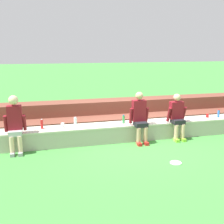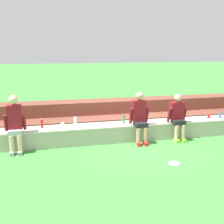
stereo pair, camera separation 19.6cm
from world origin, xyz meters
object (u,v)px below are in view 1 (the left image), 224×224
plastic_cup_left_end (207,116)px  person_left_of_center (140,116)px  person_far_left (15,123)px  frisbee (176,163)px  plastic_cup_middle (63,125)px  person_center (177,116)px  water_bottle_mid_right (42,124)px  water_bottle_near_left (219,114)px  water_bottle_mid_left (75,122)px  water_bottle_center_gap (124,119)px

plastic_cup_left_end → person_left_of_center: bearing=-172.0°
person_far_left → frisbee: 3.91m
plastic_cup_middle → plastic_cup_left_end: bearing=-0.1°
person_far_left → plastic_cup_middle: bearing=15.8°
person_center → frisbee: (-0.80, -1.56, -0.67)m
water_bottle_mid_right → water_bottle_near_left: water_bottle_mid_right is taller
person_left_of_center → plastic_cup_middle: person_left_of_center is taller
person_left_of_center → person_center: 1.11m
person_center → water_bottle_mid_right: person_center is taller
frisbee → water_bottle_mid_left: bearing=136.3°
person_center → water_bottle_near_left: (1.51, 0.26, -0.09)m
water_bottle_mid_left → frisbee: 2.82m
water_bottle_center_gap → water_bottle_mid_right: water_bottle_mid_right is taller
water_bottle_center_gap → water_bottle_mid_right: size_ratio=0.93×
person_far_left → water_bottle_mid_right: size_ratio=5.55×
water_bottle_mid_left → plastic_cup_middle: (-0.34, -0.00, -0.06)m
water_bottle_center_gap → water_bottle_near_left: size_ratio=0.98×
water_bottle_mid_right → frisbee: water_bottle_mid_right is taller
plastic_cup_left_end → water_bottle_mid_left: bearing=179.9°
person_far_left → water_bottle_near_left: person_far_left is taller
plastic_cup_left_end → person_far_left: bearing=-176.7°
plastic_cup_middle → frisbee: size_ratio=0.46×
plastic_cup_middle → person_far_left: bearing=-164.2°
water_bottle_near_left → person_center: bearing=-170.2°
person_left_of_center → water_bottle_center_gap: (-0.36, 0.30, -0.14)m
water_bottle_center_gap → water_bottle_near_left: water_bottle_near_left is taller
person_left_of_center → water_bottle_mid_right: bearing=172.4°
water_bottle_mid_left → water_bottle_center_gap: bearing=-1.1°
person_center → water_bottle_mid_left: 2.82m
person_far_left → plastic_cup_middle: (1.16, 0.33, -0.23)m
person_far_left → plastic_cup_middle: 1.22m
person_center → plastic_cup_middle: person_center is taller
water_bottle_center_gap → water_bottle_mid_left: water_bottle_mid_left is taller
water_bottle_mid_left → plastic_cup_left_end: water_bottle_mid_left is taller
person_far_left → plastic_cup_left_end: person_far_left is taller
person_center → plastic_cup_left_end: bearing=16.1°
person_center → frisbee: size_ratio=5.00×
water_bottle_near_left → plastic_cup_middle: (-4.65, 0.09, -0.06)m
water_bottle_center_gap → frisbee: bearing=-70.7°
person_far_left → plastic_cup_middle: size_ratio=12.10×
person_center → water_bottle_near_left: size_ratio=5.28×
plastic_cup_middle → frisbee: 3.06m
water_bottle_mid_left → water_bottle_mid_right: (-0.87, 0.01, -0.00)m
person_far_left → person_center: bearing=-0.3°
person_center → frisbee: person_center is taller
water_bottle_mid_left → plastic_cup_left_end: size_ratio=2.57×
person_far_left → water_bottle_mid_right: 0.73m
person_far_left → frisbee: (3.49, -1.58, -0.75)m
person_left_of_center → water_bottle_mid_right: 2.59m
plastic_cup_middle → water_bottle_mid_right: bearing=178.8°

